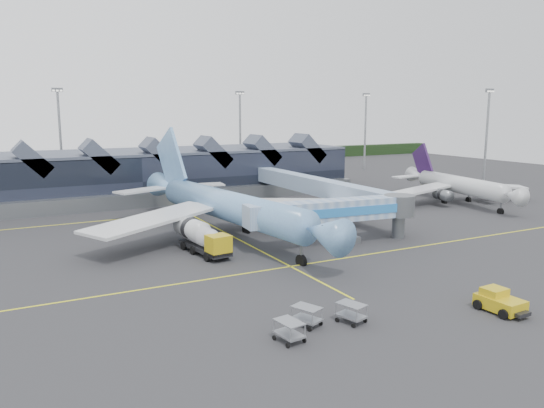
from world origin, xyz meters
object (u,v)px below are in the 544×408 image
pushback_tug (500,302)px  regional_jet (457,184)px  main_airliner (224,205)px  fuel_truck (203,238)px  jet_bridge (344,211)px

pushback_tug → regional_jet: bearing=44.4°
pushback_tug → main_airliner: bearing=102.9°
main_airliner → fuel_truck: size_ratio=4.57×
jet_bridge → fuel_truck: size_ratio=2.37×
main_airliner → jet_bridge: bearing=-50.0°
fuel_truck → pushback_tug: fuel_truck is taller
regional_jet → fuel_truck: 57.33m
main_airliner → regional_jet: bearing=-1.8°
jet_bridge → pushback_tug: size_ratio=5.37×
regional_jet → fuel_truck: regional_jet is taller
main_airliner → pushback_tug: bearing=-82.0°
main_airliner → jet_bridge: size_ratio=1.93×
regional_jet → pushback_tug: (-39.69, -42.49, -2.60)m
jet_bridge → main_airliner: bearing=143.1°
regional_jet → main_airliner: bearing=-165.3°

